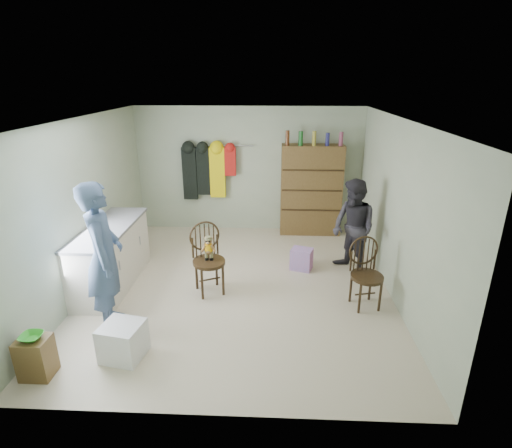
{
  "coord_description": "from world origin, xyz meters",
  "views": [
    {
      "loc": [
        0.51,
        -5.4,
        3.04
      ],
      "look_at": [
        0.25,
        0.2,
        0.95
      ],
      "focal_mm": 28.0,
      "sensor_mm": 36.0,
      "label": 1
    }
  ],
  "objects_px": {
    "counter": "(111,256)",
    "chair_front": "(208,254)",
    "dresser": "(311,190)",
    "chair_far": "(366,270)"
  },
  "relations": [
    {
      "from": "counter",
      "to": "chair_far",
      "type": "xyz_separation_m",
      "value": [
        3.74,
        -0.43,
        0.06
      ]
    },
    {
      "from": "counter",
      "to": "chair_front",
      "type": "bearing_deg",
      "value": -5.33
    },
    {
      "from": "chair_far",
      "to": "dresser",
      "type": "relative_size",
      "value": 0.48
    },
    {
      "from": "chair_front",
      "to": "dresser",
      "type": "distance_m",
      "value": 2.98
    },
    {
      "from": "chair_front",
      "to": "dresser",
      "type": "bearing_deg",
      "value": 30.39
    },
    {
      "from": "counter",
      "to": "chair_far",
      "type": "distance_m",
      "value": 3.76
    },
    {
      "from": "counter",
      "to": "chair_front",
      "type": "relative_size",
      "value": 1.75
    },
    {
      "from": "chair_front",
      "to": "chair_far",
      "type": "relative_size",
      "value": 1.07
    },
    {
      "from": "counter",
      "to": "chair_far",
      "type": "height_order",
      "value": "chair_far"
    },
    {
      "from": "dresser",
      "to": "chair_far",
      "type": "bearing_deg",
      "value": -78.87
    }
  ]
}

